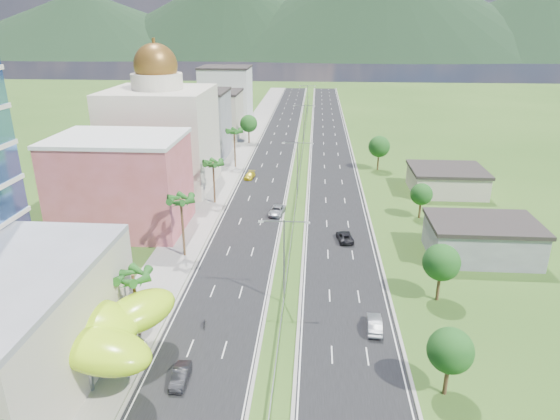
# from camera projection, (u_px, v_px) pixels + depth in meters

# --- Properties ---
(ground) EXTENTS (500.00, 500.00, 0.00)m
(ground) POSITION_uv_depth(u_px,v_px,m) (278.00, 352.00, 52.31)
(ground) COLOR #2D5119
(ground) RESTS_ON ground
(road_left) EXTENTS (11.00, 260.00, 0.04)m
(road_left) POSITION_uv_depth(u_px,v_px,m) (276.00, 148.00, 136.73)
(road_left) COLOR black
(road_left) RESTS_ON ground
(road_right) EXTENTS (11.00, 260.00, 0.04)m
(road_right) POSITION_uv_depth(u_px,v_px,m) (330.00, 149.00, 135.71)
(road_right) COLOR black
(road_right) RESTS_ON ground
(sidewalk_left) EXTENTS (7.00, 260.00, 0.12)m
(sidewalk_left) POSITION_uv_depth(u_px,v_px,m) (241.00, 147.00, 137.36)
(sidewalk_left) COLOR gray
(sidewalk_left) RESTS_ON ground
(median_guardrail) EXTENTS (0.10, 216.06, 0.76)m
(median_guardrail) POSITION_uv_depth(u_px,v_px,m) (301.00, 164.00, 119.21)
(median_guardrail) COLOR gray
(median_guardrail) RESTS_ON ground
(streetlight_median_b) EXTENTS (6.04, 0.25, 11.00)m
(streetlight_median_b) POSITION_uv_depth(u_px,v_px,m) (284.00, 253.00, 59.24)
(streetlight_median_b) COLOR gray
(streetlight_median_b) RESTS_ON ground
(streetlight_median_c) EXTENTS (6.04, 0.25, 11.00)m
(streetlight_median_c) POSITION_uv_depth(u_px,v_px,m) (297.00, 163.00, 96.54)
(streetlight_median_c) COLOR gray
(streetlight_median_c) RESTS_ON ground
(streetlight_median_d) EXTENTS (6.04, 0.25, 11.00)m
(streetlight_median_d) POSITION_uv_depth(u_px,v_px,m) (304.00, 120.00, 138.49)
(streetlight_median_d) COLOR gray
(streetlight_median_d) RESTS_ON ground
(streetlight_median_e) EXTENTS (6.04, 0.25, 11.00)m
(streetlight_median_e) POSITION_uv_depth(u_px,v_px,m) (307.00, 97.00, 180.45)
(streetlight_median_e) COLOR gray
(streetlight_median_e) RESTS_ON ground
(lime_canopy) EXTENTS (18.00, 15.00, 7.40)m
(lime_canopy) POSITION_uv_depth(u_px,v_px,m) (68.00, 326.00, 48.16)
(lime_canopy) COLOR #ACE516
(lime_canopy) RESTS_ON ground
(pink_shophouse) EXTENTS (20.00, 15.00, 15.00)m
(pink_shophouse) POSITION_uv_depth(u_px,v_px,m) (122.00, 185.00, 81.38)
(pink_shophouse) COLOR #B6514A
(pink_shophouse) RESTS_ON ground
(domed_building) EXTENTS (20.00, 20.00, 28.70)m
(domed_building) POSITION_uv_depth(u_px,v_px,m) (161.00, 132.00, 101.46)
(domed_building) COLOR beige
(domed_building) RESTS_ON ground
(midrise_grey) EXTENTS (16.00, 15.00, 16.00)m
(midrise_grey) POSITION_uv_depth(u_px,v_px,m) (195.00, 125.00, 125.89)
(midrise_grey) COLOR gray
(midrise_grey) RESTS_ON ground
(midrise_beige) EXTENTS (16.00, 15.00, 13.00)m
(midrise_beige) POSITION_uv_depth(u_px,v_px,m) (213.00, 115.00, 146.94)
(midrise_beige) COLOR #B9B298
(midrise_beige) RESTS_ON ground
(midrise_white) EXTENTS (16.00, 15.00, 18.00)m
(midrise_white) POSITION_uv_depth(u_px,v_px,m) (226.00, 96.00, 167.50)
(midrise_white) COLOR silver
(midrise_white) RESTS_ON ground
(shed_near) EXTENTS (15.00, 10.00, 5.00)m
(shed_near) POSITION_uv_depth(u_px,v_px,m) (482.00, 241.00, 72.84)
(shed_near) COLOR gray
(shed_near) RESTS_ON ground
(shed_far) EXTENTS (14.00, 12.00, 4.40)m
(shed_far) POSITION_uv_depth(u_px,v_px,m) (446.00, 181.00, 100.78)
(shed_far) COLOR #B9B298
(shed_far) RESTS_ON ground
(palm_tree_b) EXTENTS (3.60, 3.60, 8.10)m
(palm_tree_b) POSITION_uv_depth(u_px,v_px,m) (133.00, 279.00, 52.72)
(palm_tree_b) COLOR #47301C
(palm_tree_b) RESTS_ON ground
(palm_tree_c) EXTENTS (3.60, 3.60, 9.60)m
(palm_tree_c) POSITION_uv_depth(u_px,v_px,m) (181.00, 202.00, 70.86)
(palm_tree_c) COLOR #47301C
(palm_tree_c) RESTS_ON ground
(palm_tree_d) EXTENTS (3.60, 3.60, 8.60)m
(palm_tree_d) POSITION_uv_depth(u_px,v_px,m) (213.00, 165.00, 92.64)
(palm_tree_d) COLOR #47301C
(palm_tree_d) RESTS_ON ground
(palm_tree_e) EXTENTS (3.60, 3.60, 9.40)m
(palm_tree_e) POSITION_uv_depth(u_px,v_px,m) (234.00, 133.00, 115.68)
(palm_tree_e) COLOR #47301C
(palm_tree_e) RESTS_ON ground
(leafy_tree_lfar) EXTENTS (4.90, 4.90, 8.05)m
(leafy_tree_lfar) POSITION_uv_depth(u_px,v_px,m) (249.00, 124.00, 139.96)
(leafy_tree_lfar) COLOR #47301C
(leafy_tree_lfar) RESTS_ON ground
(leafy_tree_ra) EXTENTS (4.20, 4.20, 6.90)m
(leafy_tree_ra) POSITION_uv_depth(u_px,v_px,m) (450.00, 351.00, 44.87)
(leafy_tree_ra) COLOR #47301C
(leafy_tree_ra) RESTS_ON ground
(leafy_tree_rb) EXTENTS (4.55, 4.55, 7.47)m
(leafy_tree_rb) POSITION_uv_depth(u_px,v_px,m) (441.00, 263.00, 60.37)
(leafy_tree_rb) COLOR #47301C
(leafy_tree_rb) RESTS_ON ground
(leafy_tree_rc) EXTENTS (3.85, 3.85, 6.33)m
(leafy_tree_rc) POSITION_uv_depth(u_px,v_px,m) (421.00, 194.00, 86.56)
(leafy_tree_rc) COLOR #47301C
(leafy_tree_rc) RESTS_ON ground
(leafy_tree_rd) EXTENTS (4.90, 4.90, 8.05)m
(leafy_tree_rd) POSITION_uv_depth(u_px,v_px,m) (379.00, 147.00, 114.38)
(leafy_tree_rd) COLOR #47301C
(leafy_tree_rd) RESTS_ON ground
(mountain_ridge) EXTENTS (860.00, 140.00, 90.00)m
(mountain_ridge) POSITION_uv_depth(u_px,v_px,m) (378.00, 58.00, 467.83)
(mountain_ridge) COLOR black
(mountain_ridge) RESTS_ON ground
(car_dark_left) EXTENTS (1.53, 4.15, 1.36)m
(car_dark_left) POSITION_uv_depth(u_px,v_px,m) (180.00, 376.00, 47.80)
(car_dark_left) COLOR black
(car_dark_left) RESTS_ON road_left
(car_silver_mid_left) EXTENTS (3.13, 5.46, 1.44)m
(car_silver_mid_left) POSITION_uv_depth(u_px,v_px,m) (277.00, 211.00, 89.33)
(car_silver_mid_left) COLOR #929598
(car_silver_mid_left) RESTS_ON road_left
(car_yellow_far_left) EXTENTS (2.30, 4.64, 1.30)m
(car_yellow_far_left) POSITION_uv_depth(u_px,v_px,m) (250.00, 175.00, 109.90)
(car_yellow_far_left) COLOR gold
(car_yellow_far_left) RESTS_ON road_left
(car_silver_right) EXTENTS (1.82, 4.60, 1.49)m
(car_silver_right) POSITION_uv_depth(u_px,v_px,m) (374.00, 324.00, 55.87)
(car_silver_right) COLOR #93969A
(car_silver_right) RESTS_ON road_right
(car_dark_far_right) EXTENTS (2.90, 5.11, 1.34)m
(car_dark_far_right) POSITION_uv_depth(u_px,v_px,m) (345.00, 237.00, 78.65)
(car_dark_far_right) COLOR black
(car_dark_far_right) RESTS_ON road_right
(motorcycle) EXTENTS (0.76, 1.78, 1.10)m
(motorcycle) POSITION_uv_depth(u_px,v_px,m) (204.00, 322.00, 56.51)
(motorcycle) COLOR black
(motorcycle) RESTS_ON road_left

